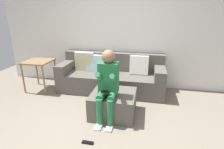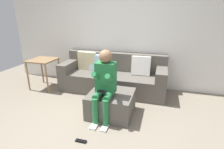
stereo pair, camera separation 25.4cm
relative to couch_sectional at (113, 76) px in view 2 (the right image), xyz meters
name	(u,v)px [view 2 (the right image)]	position (x,y,z in m)	size (l,w,h in m)	color
ground_plane	(88,134)	(0.09, -1.70, -0.34)	(7.62, 7.62, 0.00)	slate
wall_back	(122,30)	(0.09, 0.41, 1.01)	(5.86, 0.10, 2.68)	silver
couch_sectional	(113,76)	(0.00, 0.00, 0.00)	(2.37, 0.86, 0.86)	#59544C
ottoman	(111,104)	(0.26, -1.05, -0.13)	(0.76, 0.71, 0.41)	#59544C
person_seated	(105,82)	(0.20, -1.21, 0.34)	(0.32, 0.57, 1.18)	#26723F
side_table	(43,64)	(-1.63, -0.33, 0.26)	(0.57, 0.57, 0.70)	olive
remote_near_ottoman	(81,141)	(0.06, -1.88, -0.32)	(0.16, 0.05, 0.02)	black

